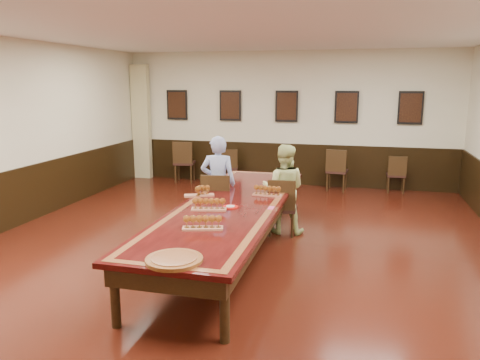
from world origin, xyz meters
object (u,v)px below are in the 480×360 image
(person_man, at_px, (218,184))
(carved_platter, at_px, (174,260))
(chair_man, at_px, (217,203))
(spare_chair_d, at_px, (396,174))
(chair_woman, at_px, (283,206))
(person_woman, at_px, (284,189))
(conference_table, at_px, (231,213))
(spare_chair_b, at_px, (229,166))
(spare_chair_a, at_px, (184,161))
(spare_chair_c, at_px, (337,170))

(person_man, relative_size, carved_platter, 2.42)
(chair_man, distance_m, spare_chair_d, 4.88)
(chair_woman, xyz_separation_m, carved_platter, (-0.52, -3.35, 0.30))
(person_woman, bearing_deg, conference_table, 61.30)
(spare_chair_d, xyz_separation_m, person_woman, (-2.01, -3.54, 0.31))
(chair_man, height_order, person_woman, person_woman)
(spare_chair_b, distance_m, person_man, 3.73)
(spare_chair_a, distance_m, spare_chair_c, 3.77)
(spare_chair_b, distance_m, spare_chair_d, 3.92)
(spare_chair_b, xyz_separation_m, spare_chair_c, (2.61, -0.08, 0.05))
(spare_chair_c, bearing_deg, chair_man, 70.34)
(spare_chair_a, distance_m, spare_chair_d, 5.08)
(spare_chair_b, bearing_deg, spare_chair_d, 168.15)
(spare_chair_c, height_order, conference_table, spare_chair_c)
(chair_woman, relative_size, spare_chair_a, 0.92)
(spare_chair_b, bearing_deg, spare_chair_c, 165.40)
(conference_table, bearing_deg, spare_chair_d, 61.40)
(spare_chair_d, xyz_separation_m, carved_platter, (-2.52, -6.98, 0.35))
(spare_chair_b, relative_size, spare_chair_d, 1.03)
(chair_woman, xyz_separation_m, conference_table, (-0.57, -1.08, 0.14))
(chair_man, xyz_separation_m, chair_woman, (1.07, 0.15, -0.03))
(spare_chair_b, bearing_deg, chair_man, 89.97)
(chair_woman, height_order, spare_chair_a, spare_chair_a)
(person_woman, xyz_separation_m, conference_table, (-0.56, -1.18, -0.13))
(spare_chair_d, xyz_separation_m, person_man, (-3.09, -3.68, 0.38))
(spare_chair_b, bearing_deg, person_man, 90.09)
(person_woman, bearing_deg, chair_man, 10.19)
(spare_chair_a, height_order, person_woman, person_woman)
(conference_table, bearing_deg, spare_chair_c, 74.56)
(person_man, xyz_separation_m, conference_table, (0.52, -1.04, -0.19))
(spare_chair_d, distance_m, conference_table, 5.38)
(spare_chair_d, bearing_deg, person_woman, 58.71)
(chair_man, distance_m, spare_chair_c, 4.05)
(chair_man, xyz_separation_m, spare_chair_b, (-0.85, 3.72, -0.07))
(chair_man, xyz_separation_m, person_man, (-0.02, 0.11, 0.30))
(spare_chair_d, bearing_deg, person_man, 48.32)
(spare_chair_d, bearing_deg, chair_man, 49.27)
(person_man, bearing_deg, spare_chair_c, -125.33)
(person_woman, relative_size, carved_platter, 2.23)
(spare_chair_b, height_order, person_woman, person_woman)
(spare_chair_d, bearing_deg, carved_platter, 68.46)
(person_woman, bearing_deg, spare_chair_a, -51.24)
(spare_chair_a, distance_m, spare_chair_b, 1.16)
(carved_platter, bearing_deg, spare_chair_c, 79.97)
(person_man, distance_m, person_woman, 1.09)
(spare_chair_d, relative_size, carved_platter, 1.28)
(spare_chair_b, xyz_separation_m, person_man, (0.83, -3.62, 0.37))
(chair_man, height_order, chair_woman, chair_man)
(chair_woman, bearing_deg, chair_man, 4.93)
(person_man, bearing_deg, conference_table, 107.81)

